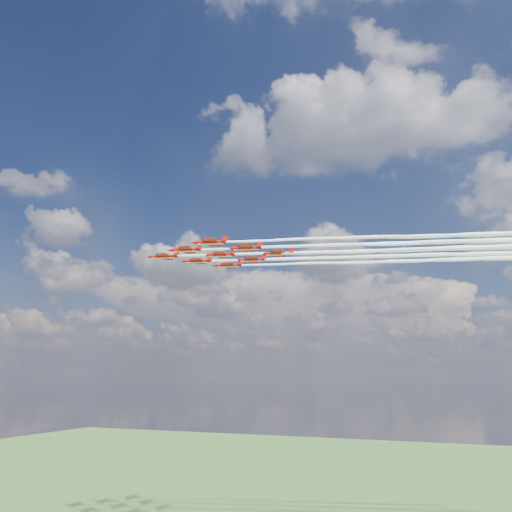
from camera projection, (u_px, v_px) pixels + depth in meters
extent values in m
cylinder|color=red|center=(164.00, 256.00, 159.61)|extent=(8.05, 3.18, 1.11)
cone|color=red|center=(149.00, 257.00, 160.16)|extent=(2.23, 1.59, 1.11)
cone|color=red|center=(178.00, 256.00, 159.09)|extent=(1.72, 1.37, 1.01)
ellipsoid|color=black|center=(158.00, 255.00, 159.94)|extent=(2.26, 1.43, 0.72)
cube|color=red|center=(165.00, 257.00, 159.54)|extent=(5.53, 9.77, 0.14)
cube|color=red|center=(176.00, 256.00, 159.17)|extent=(2.31, 3.86, 0.12)
cube|color=red|center=(177.00, 253.00, 159.36)|extent=(1.59, 0.56, 1.81)
cube|color=silver|center=(164.00, 258.00, 159.49)|extent=(7.51, 2.85, 0.12)
cylinder|color=red|center=(186.00, 250.00, 151.23)|extent=(8.05, 3.18, 1.11)
cone|color=red|center=(170.00, 250.00, 151.78)|extent=(2.23, 1.59, 1.11)
cone|color=red|center=(201.00, 249.00, 150.71)|extent=(1.72, 1.37, 1.01)
ellipsoid|color=black|center=(179.00, 248.00, 151.55)|extent=(2.26, 1.43, 0.72)
cube|color=red|center=(188.00, 250.00, 151.16)|extent=(5.53, 9.77, 0.14)
cube|color=red|center=(199.00, 249.00, 150.79)|extent=(2.31, 3.86, 0.12)
cube|color=red|center=(200.00, 246.00, 150.98)|extent=(1.59, 0.56, 1.81)
cube|color=silver|center=(186.00, 251.00, 151.11)|extent=(7.51, 2.85, 0.12)
cylinder|color=red|center=(197.00, 261.00, 165.98)|extent=(8.05, 3.18, 1.11)
cone|color=red|center=(183.00, 261.00, 166.53)|extent=(2.23, 1.59, 1.11)
cone|color=red|center=(211.00, 261.00, 165.46)|extent=(1.72, 1.37, 1.01)
ellipsoid|color=black|center=(191.00, 260.00, 166.31)|extent=(2.26, 1.43, 0.72)
cube|color=red|center=(199.00, 261.00, 165.91)|extent=(5.53, 9.77, 0.14)
cube|color=red|center=(209.00, 261.00, 165.54)|extent=(2.31, 3.86, 0.12)
cube|color=red|center=(210.00, 258.00, 165.73)|extent=(1.59, 0.56, 1.81)
cube|color=silver|center=(197.00, 263.00, 165.86)|extent=(7.51, 2.85, 0.12)
cylinder|color=red|center=(211.00, 242.00, 142.85)|extent=(8.05, 3.18, 1.11)
cone|color=red|center=(194.00, 243.00, 143.39)|extent=(2.23, 1.59, 1.11)
cone|color=red|center=(227.00, 242.00, 142.33)|extent=(1.72, 1.37, 1.01)
ellipsoid|color=black|center=(204.00, 241.00, 143.17)|extent=(2.26, 1.43, 0.72)
cube|color=red|center=(212.00, 242.00, 142.78)|extent=(5.53, 9.77, 0.14)
cube|color=red|center=(225.00, 242.00, 142.41)|extent=(2.31, 3.86, 0.12)
cube|color=red|center=(225.00, 239.00, 142.60)|extent=(1.59, 0.56, 1.81)
cube|color=silver|center=(211.00, 244.00, 142.73)|extent=(7.51, 2.85, 0.12)
cylinder|color=red|center=(220.00, 255.00, 157.60)|extent=(8.05, 3.18, 1.11)
cone|color=red|center=(205.00, 255.00, 158.15)|extent=(2.23, 1.59, 1.11)
cone|color=red|center=(235.00, 255.00, 157.08)|extent=(1.72, 1.37, 1.01)
ellipsoid|color=black|center=(214.00, 254.00, 157.92)|extent=(2.26, 1.43, 0.72)
cube|color=red|center=(222.00, 255.00, 157.53)|extent=(5.53, 9.77, 0.14)
cube|color=red|center=(233.00, 255.00, 157.16)|extent=(2.31, 3.86, 0.12)
cube|color=red|center=(234.00, 252.00, 157.35)|extent=(1.59, 0.56, 1.81)
cube|color=silver|center=(220.00, 256.00, 157.48)|extent=(7.51, 2.85, 0.12)
cylinder|color=red|center=(228.00, 265.00, 172.35)|extent=(8.05, 3.18, 1.11)
cone|color=red|center=(214.00, 266.00, 172.90)|extent=(2.23, 1.59, 1.11)
cone|color=red|center=(242.00, 265.00, 171.83)|extent=(1.72, 1.37, 1.01)
ellipsoid|color=black|center=(223.00, 264.00, 172.68)|extent=(2.26, 1.43, 0.72)
cube|color=red|center=(230.00, 265.00, 172.28)|extent=(5.53, 9.77, 0.14)
cube|color=red|center=(240.00, 265.00, 171.91)|extent=(2.31, 3.86, 0.12)
cube|color=red|center=(240.00, 263.00, 172.10)|extent=(1.59, 0.56, 1.81)
cube|color=silver|center=(228.00, 267.00, 172.23)|extent=(7.51, 2.85, 0.12)
cylinder|color=red|center=(246.00, 248.00, 149.22)|extent=(8.05, 3.18, 1.11)
cone|color=red|center=(229.00, 249.00, 149.77)|extent=(2.23, 1.59, 1.11)
cone|color=red|center=(262.00, 248.00, 148.70)|extent=(1.72, 1.37, 1.01)
ellipsoid|color=black|center=(239.00, 247.00, 149.54)|extent=(2.26, 1.43, 0.72)
cube|color=red|center=(248.00, 248.00, 149.15)|extent=(5.53, 9.77, 0.14)
cube|color=red|center=(259.00, 248.00, 148.78)|extent=(2.31, 3.86, 0.12)
cube|color=red|center=(260.00, 245.00, 148.97)|extent=(1.59, 0.56, 1.81)
cube|color=silver|center=(246.00, 250.00, 149.10)|extent=(7.51, 2.85, 0.12)
cylinder|color=red|center=(252.00, 260.00, 163.97)|extent=(8.05, 3.18, 1.11)
cone|color=red|center=(237.00, 260.00, 164.52)|extent=(2.23, 1.59, 1.11)
cone|color=red|center=(266.00, 259.00, 163.45)|extent=(1.72, 1.37, 1.01)
ellipsoid|color=black|center=(246.00, 258.00, 164.29)|extent=(2.26, 1.43, 0.72)
cube|color=red|center=(254.00, 260.00, 163.90)|extent=(5.53, 9.77, 0.14)
cube|color=red|center=(264.00, 259.00, 163.53)|extent=(2.31, 3.86, 0.12)
cube|color=red|center=(265.00, 257.00, 163.72)|extent=(1.59, 0.56, 1.81)
cube|color=silver|center=(252.00, 261.00, 163.85)|extent=(7.51, 2.85, 0.12)
cylinder|color=red|center=(278.00, 253.00, 155.59)|extent=(8.05, 3.18, 1.11)
cone|color=red|center=(262.00, 254.00, 156.14)|extent=(2.23, 1.59, 1.11)
cone|color=red|center=(294.00, 253.00, 155.07)|extent=(1.72, 1.37, 1.01)
ellipsoid|color=black|center=(272.00, 252.00, 155.91)|extent=(2.26, 1.43, 0.72)
cube|color=red|center=(280.00, 253.00, 155.52)|extent=(5.53, 9.77, 0.14)
cube|color=red|center=(291.00, 253.00, 155.15)|extent=(2.31, 3.86, 0.12)
cube|color=red|center=(292.00, 250.00, 155.34)|extent=(1.59, 0.56, 1.81)
cube|color=silver|center=(278.00, 255.00, 155.47)|extent=(7.51, 2.85, 0.12)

